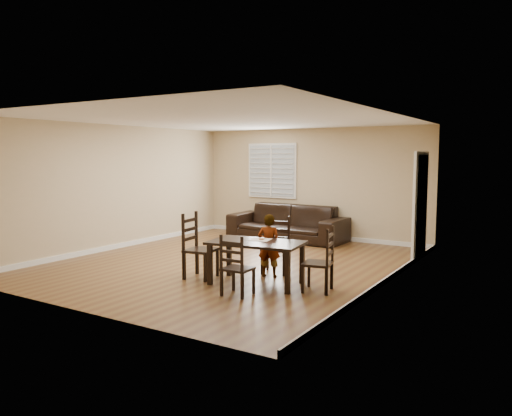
% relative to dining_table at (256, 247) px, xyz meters
% --- Properties ---
extents(ground, '(7.00, 7.00, 0.00)m').
position_rel_dining_table_xyz_m(ground, '(-1.24, 1.10, -0.60)').
color(ground, brown).
rests_on(ground, ground).
extents(room, '(6.04, 7.04, 2.72)m').
position_rel_dining_table_xyz_m(room, '(-1.20, 1.28, 1.21)').
color(room, tan).
rests_on(room, ground).
extents(dining_table, '(1.56, 1.02, 0.69)m').
position_rel_dining_table_xyz_m(dining_table, '(0.00, 0.00, 0.00)').
color(dining_table, black).
rests_on(dining_table, ground).
extents(chair_near, '(0.53, 0.51, 0.98)m').
position_rel_dining_table_xyz_m(chair_near, '(-0.14, 0.93, -0.15)').
color(chair_near, black).
rests_on(chair_near, ground).
extents(chair_far, '(0.42, 0.39, 0.90)m').
position_rel_dining_table_xyz_m(chair_far, '(0.10, -0.77, -0.19)').
color(chair_far, black).
rests_on(chair_far, ground).
extents(chair_left, '(0.53, 0.55, 1.09)m').
position_rel_dining_table_xyz_m(chair_left, '(-1.13, -0.16, -0.10)').
color(chair_left, black).
rests_on(chair_left, ground).
extents(chair_right, '(0.49, 0.51, 0.98)m').
position_rel_dining_table_xyz_m(chair_right, '(1.12, 0.16, -0.15)').
color(chair_right, black).
rests_on(chair_right, ground).
extents(child, '(0.44, 0.34, 1.07)m').
position_rel_dining_table_xyz_m(child, '(-0.07, 0.53, -0.06)').
color(child, gray).
rests_on(child, ground).
extents(napkin, '(0.37, 0.37, 0.00)m').
position_rel_dining_table_xyz_m(napkin, '(-0.02, 0.16, 0.09)').
color(napkin, beige).
rests_on(napkin, dining_table).
extents(donut, '(0.09, 0.09, 0.03)m').
position_rel_dining_table_xyz_m(donut, '(-0.00, 0.17, 0.11)').
color(donut, '#D3884B').
rests_on(donut, napkin).
extents(sofa, '(2.89, 1.18, 0.84)m').
position_rel_dining_table_xyz_m(sofa, '(-1.58, 3.99, -0.18)').
color(sofa, black).
rests_on(sofa, ground).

